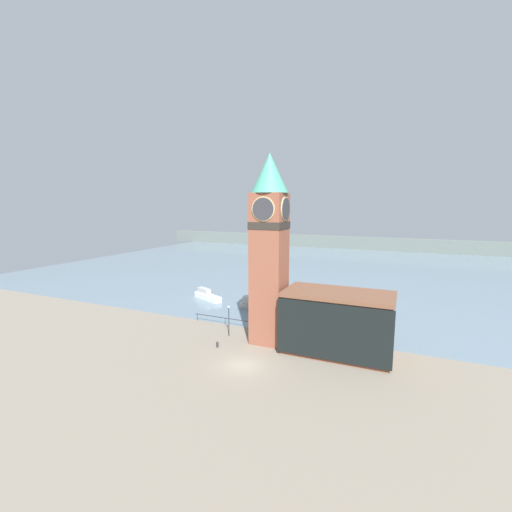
% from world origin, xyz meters
% --- Properties ---
extents(ground_plane, '(160.00, 160.00, 0.00)m').
position_xyz_m(ground_plane, '(0.00, 0.00, 0.00)').
color(ground_plane, gray).
extents(water, '(160.00, 120.00, 0.00)m').
position_xyz_m(water, '(0.00, 71.00, -0.00)').
color(water, slate).
rests_on(water, ground_plane).
extents(far_shoreline, '(180.00, 3.00, 5.00)m').
position_xyz_m(far_shoreline, '(0.00, 111.00, 2.50)').
color(far_shoreline, slate).
rests_on(far_shoreline, water).
extents(pier_railing, '(10.40, 0.08, 1.09)m').
position_xyz_m(pier_railing, '(-8.17, 10.75, 0.95)').
color(pier_railing, '#232328').
rests_on(pier_railing, ground_plane).
extents(clock_tower, '(4.62, 4.62, 24.01)m').
position_xyz_m(clock_tower, '(0.05, 7.63, 12.72)').
color(clock_tower, brown).
rests_on(clock_tower, ground_plane).
extents(pier_building, '(12.81, 6.63, 7.56)m').
position_xyz_m(pier_building, '(8.88, 7.51, 3.80)').
color(pier_building, brown).
rests_on(pier_building, ground_plane).
extents(boat_near, '(4.27, 2.09, 2.04)m').
position_xyz_m(boat_near, '(-8.13, 20.08, 0.73)').
color(boat_near, '#B7B2A8').
rests_on(boat_near, water).
extents(boat_far, '(6.96, 4.32, 1.95)m').
position_xyz_m(boat_far, '(-18.18, 21.88, 0.72)').
color(boat_far, silver).
rests_on(boat_far, water).
extents(mooring_bollard_near, '(0.33, 0.33, 0.74)m').
position_xyz_m(mooring_bollard_near, '(-5.19, 3.22, 0.40)').
color(mooring_bollard_near, '#2D2D33').
rests_on(mooring_bollard_near, ground_plane).
extents(lamp_post, '(0.32, 0.32, 4.29)m').
position_xyz_m(lamp_post, '(-5.55, 7.04, 2.96)').
color(lamp_post, black).
rests_on(lamp_post, ground_plane).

